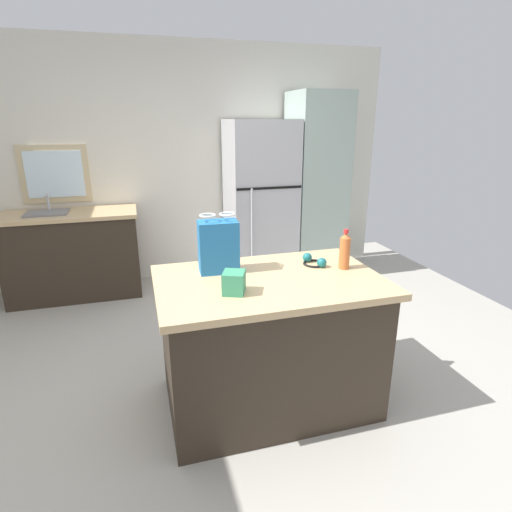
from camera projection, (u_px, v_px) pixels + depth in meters
name	position (u px, v px, depth m)	size (l,w,h in m)	color
ground	(227.00, 395.00, 2.85)	(6.04, 6.04, 0.00)	#ADA89E
back_wall	(175.00, 165.00, 4.73)	(4.97, 0.13, 2.62)	silver
kitchen_island	(269.00, 342.00, 2.67)	(1.38, 0.90, 0.88)	#33281E
refrigerator	(260.00, 203.00, 4.72)	(0.73, 0.71, 1.81)	#B7B7BC
tall_cabinet	(316.00, 187.00, 4.85)	(0.59, 0.63, 2.10)	#9EB2A8
sink_counter	(73.00, 253.00, 4.36)	(1.34, 0.62, 1.09)	#33281E
shopping_bag	(218.00, 246.00, 2.60)	(0.25, 0.17, 0.38)	#236BAD
small_box	(234.00, 282.00, 2.30)	(0.12, 0.13, 0.12)	#388E66
bottle	(345.00, 251.00, 2.67)	(0.07, 0.07, 0.26)	#C66633
ear_defenders	(314.00, 261.00, 2.77)	(0.19, 0.19, 0.06)	black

